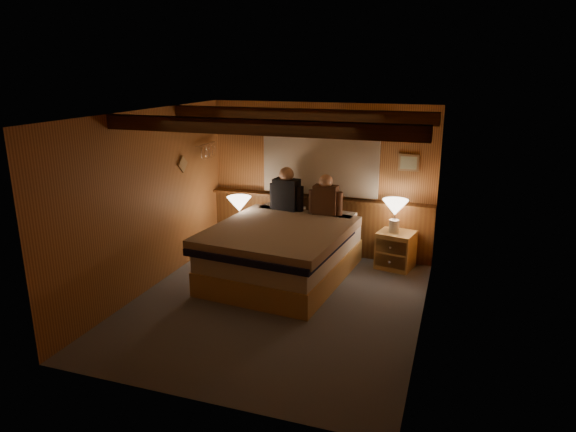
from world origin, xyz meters
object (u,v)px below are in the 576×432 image
at_px(nightstand_right, 396,250).
at_px(duffel_bag, 234,259).
at_px(person_left, 286,192).
at_px(nightstand_left, 238,243).
at_px(lamp_left, 239,206).
at_px(person_right, 326,198).
at_px(lamp_right, 395,210).
at_px(bed, 283,251).

xyz_separation_m(nightstand_right, duffel_bag, (-2.26, -0.85, -0.12)).
bearing_deg(person_left, nightstand_left, -148.35).
xyz_separation_m(nightstand_left, lamp_left, (0.02, 0.05, 0.59)).
bearing_deg(duffel_bag, nightstand_left, 113.54).
xyz_separation_m(nightstand_right, person_right, (-1.06, -0.13, 0.75)).
height_order(nightstand_left, lamp_right, lamp_right).
bearing_deg(lamp_right, person_right, -172.98).
relative_size(lamp_right, person_right, 0.78).
bearing_deg(lamp_right, person_left, -177.67).
bearing_deg(lamp_left, nightstand_right, 7.87).
distance_m(person_right, duffel_bag, 1.64).
distance_m(bed, person_right, 1.07).
xyz_separation_m(lamp_left, duffel_bag, (0.13, -0.52, -0.68)).
distance_m(lamp_left, duffel_bag, 0.86).
bearing_deg(lamp_left, nightstand_left, -106.91).
bearing_deg(person_right, nightstand_left, -168.84).
xyz_separation_m(lamp_left, person_left, (0.69, 0.26, 0.21)).
bearing_deg(lamp_left, person_left, 20.31).
relative_size(bed, nightstand_left, 4.67).
bearing_deg(person_left, bed, -66.79).
relative_size(nightstand_right, person_left, 0.85).
xyz_separation_m(bed, person_left, (-0.22, 0.83, 0.65)).
height_order(bed, nightstand_left, bed).
bearing_deg(bed, person_left, 110.67).
relative_size(person_right, duffel_bag, 1.16).
bearing_deg(lamp_right, bed, -148.08).
distance_m(nightstand_left, duffel_bag, 0.49).
bearing_deg(person_left, person_right, 2.88).
bearing_deg(lamp_right, lamp_left, -172.17).
bearing_deg(nightstand_left, lamp_right, -2.97).
relative_size(nightstand_right, lamp_left, 1.21).
bearing_deg(bed, lamp_right, 37.45).
bearing_deg(nightstand_left, nightstand_right, -2.95).
bearing_deg(person_right, duffel_bag, -148.54).
bearing_deg(person_left, lamp_right, 10.40).
bearing_deg(nightstand_left, bed, -41.17).
distance_m(bed, lamp_right, 1.77).
bearing_deg(bed, person_right, 67.17).
relative_size(person_left, person_right, 1.10).
xyz_separation_m(nightstand_right, person_left, (-1.70, -0.08, 0.77)).
xyz_separation_m(bed, person_right, (0.42, 0.77, 0.62)).
height_order(lamp_left, person_left, person_left).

